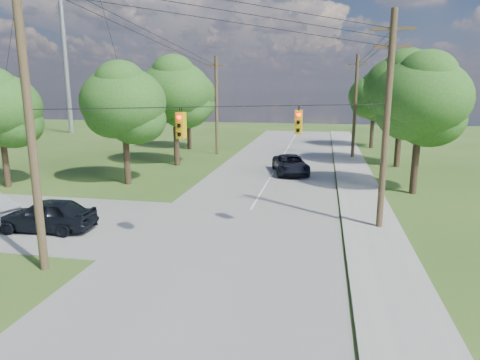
% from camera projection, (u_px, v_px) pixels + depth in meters
% --- Properties ---
extents(ground, '(140.00, 140.00, 0.00)m').
position_uv_depth(ground, '(151.00, 283.00, 15.57)').
color(ground, '#2E4C19').
rests_on(ground, ground).
extents(main_road, '(10.00, 100.00, 0.03)m').
position_uv_depth(main_road, '(233.00, 239.00, 19.99)').
color(main_road, gray).
rests_on(main_road, ground).
extents(sidewalk_east, '(2.60, 100.00, 0.12)m').
position_uv_depth(sidewalk_east, '(382.00, 249.00, 18.73)').
color(sidewalk_east, '#A29E98').
rests_on(sidewalk_east, ground).
extents(pole_sw, '(2.00, 0.32, 12.00)m').
position_uv_depth(pole_sw, '(28.00, 109.00, 15.47)').
color(pole_sw, brown).
rests_on(pole_sw, ground).
extents(pole_ne, '(2.00, 0.32, 10.50)m').
position_uv_depth(pole_ne, '(387.00, 120.00, 20.41)').
color(pole_ne, brown).
rests_on(pole_ne, ground).
extents(pole_north_e, '(2.00, 0.32, 10.00)m').
position_uv_depth(pole_north_e, '(355.00, 106.00, 41.57)').
color(pole_north_e, brown).
rests_on(pole_north_e, ground).
extents(pole_north_w, '(2.00, 0.32, 10.00)m').
position_uv_depth(pole_north_w, '(217.00, 105.00, 44.16)').
color(pole_north_w, brown).
rests_on(pole_north_w, ground).
extents(power_lines, '(13.93, 29.62, 4.93)m').
position_uv_depth(power_lines, '(247.00, 48.00, 24.39)').
color(power_lines, black).
rests_on(power_lines, ground).
extents(traffic_signals, '(4.91, 3.27, 1.05)m').
position_uv_depth(traffic_signals, '(243.00, 123.00, 18.16)').
color(traffic_signals, gold).
rests_on(traffic_signals, ground).
extents(tree_w_near, '(6.00, 6.00, 8.40)m').
position_uv_depth(tree_w_near, '(123.00, 102.00, 30.17)').
color(tree_w_near, '#423121').
rests_on(tree_w_near, ground).
extents(tree_w_mid, '(6.40, 6.40, 9.22)m').
position_uv_depth(tree_w_mid, '(175.00, 91.00, 37.51)').
color(tree_w_mid, '#423121').
rests_on(tree_w_mid, ground).
extents(tree_w_far, '(6.00, 6.00, 8.73)m').
position_uv_depth(tree_w_far, '(188.00, 93.00, 47.54)').
color(tree_w_far, '#423121').
rests_on(tree_w_far, ground).
extents(tree_e_near, '(6.20, 6.20, 8.81)m').
position_uv_depth(tree_e_near, '(421.00, 99.00, 27.33)').
color(tree_e_near, '#423121').
rests_on(tree_e_near, ground).
extents(tree_e_mid, '(6.60, 6.60, 9.64)m').
position_uv_depth(tree_e_mid, '(403.00, 88.00, 36.69)').
color(tree_e_mid, '#423121').
rests_on(tree_e_mid, ground).
extents(tree_e_far, '(5.80, 5.80, 8.32)m').
position_uv_depth(tree_e_far, '(374.00, 96.00, 48.59)').
color(tree_e_far, '#423121').
rests_on(tree_e_far, ground).
extents(car_cross_dark, '(4.90, 2.25, 1.63)m').
position_uv_depth(car_cross_dark, '(46.00, 215.00, 21.01)').
color(car_cross_dark, black).
rests_on(car_cross_dark, cross_road).
extents(car_main_north, '(3.69, 5.87, 1.51)m').
position_uv_depth(car_main_north, '(291.00, 164.00, 34.87)').
color(car_main_north, black).
rests_on(car_main_north, main_road).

